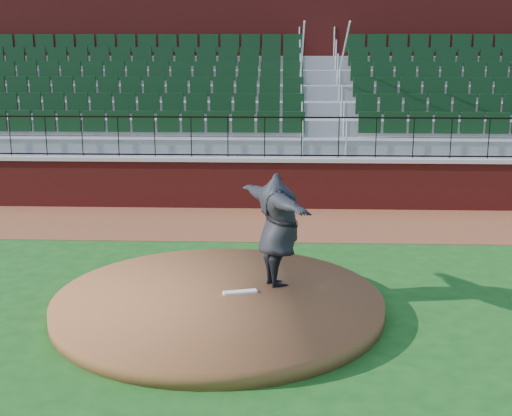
{
  "coord_description": "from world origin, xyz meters",
  "views": [
    {
      "loc": [
        0.45,
        -10.03,
        4.06
      ],
      "look_at": [
        0.0,
        1.5,
        1.3
      ],
      "focal_mm": 48.09,
      "sensor_mm": 36.0,
      "label": 1
    }
  ],
  "objects": [
    {
      "name": "ground",
      "position": [
        0.0,
        0.0,
        0.0
      ],
      "size": [
        90.0,
        90.0,
        0.0
      ],
      "primitive_type": "plane",
      "color": "#164E17",
      "rests_on": "ground"
    },
    {
      "name": "pitcher",
      "position": [
        0.39,
        0.53,
        1.18
      ],
      "size": [
        1.56,
        2.32,
        1.85
      ],
      "primitive_type": "imported",
      "rotation": [
        0.0,
        0.0,
        2.03
      ],
      "color": "black",
      "rests_on": "pitchers_mound"
    },
    {
      "name": "pitchers_mound",
      "position": [
        -0.53,
        -0.03,
        0.12
      ],
      "size": [
        5.12,
        5.12,
        0.25
      ],
      "primitive_type": "cylinder",
      "color": "brown",
      "rests_on": "ground"
    },
    {
      "name": "warning_track",
      "position": [
        0.0,
        5.4,
        0.01
      ],
      "size": [
        34.0,
        3.2,
        0.01
      ],
      "primitive_type": "cube",
      "color": "brown",
      "rests_on": "ground"
    },
    {
      "name": "seating_stands",
      "position": [
        0.0,
        9.72,
        2.3
      ],
      "size": [
        34.0,
        5.1,
        4.6
      ],
      "primitive_type": null,
      "color": "gray",
      "rests_on": "ground"
    },
    {
      "name": "wall_railing",
      "position": [
        0.0,
        7.0,
        1.8
      ],
      "size": [
        34.0,
        0.05,
        1.0
      ],
      "primitive_type": null,
      "color": "black",
      "rests_on": "wall_cap"
    },
    {
      "name": "pitching_rubber",
      "position": [
        -0.2,
        0.12,
        0.27
      ],
      "size": [
        0.55,
        0.27,
        0.04
      ],
      "primitive_type": "cube",
      "rotation": [
        0.0,
        0.0,
        0.26
      ],
      "color": "white",
      "rests_on": "pitchers_mound"
    },
    {
      "name": "wall_cap",
      "position": [
        0.0,
        7.0,
        1.25
      ],
      "size": [
        34.0,
        0.45,
        0.1
      ],
      "primitive_type": "cube",
      "color": "#B7B7B7",
      "rests_on": "field_wall"
    },
    {
      "name": "field_wall",
      "position": [
        0.0,
        7.0,
        0.6
      ],
      "size": [
        34.0,
        0.35,
        1.2
      ],
      "primitive_type": "cube",
      "color": "maroon",
      "rests_on": "ground"
    },
    {
      "name": "concourse_wall",
      "position": [
        0.0,
        12.52,
        2.75
      ],
      "size": [
        34.0,
        0.5,
        5.5
      ],
      "primitive_type": "cube",
      "color": "maroon",
      "rests_on": "ground"
    }
  ]
}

